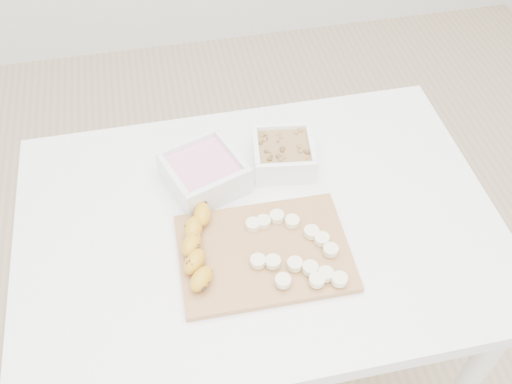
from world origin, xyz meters
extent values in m
plane|color=#C6AD89|center=(0.00, 0.00, 0.00)|extent=(3.50, 3.50, 0.00)
cube|color=white|center=(0.00, 0.00, 0.73)|extent=(1.00, 0.70, 0.04)
cylinder|color=white|center=(-0.44, 0.29, 0.35)|extent=(0.05, 0.05, 0.71)
cylinder|color=white|center=(0.44, 0.29, 0.35)|extent=(0.05, 0.05, 0.71)
cube|color=white|center=(-0.09, 0.13, 0.79)|extent=(0.20, 0.20, 0.07)
cube|color=pink|center=(-0.09, 0.13, 0.79)|extent=(0.16, 0.16, 0.04)
cube|color=white|center=(0.09, 0.15, 0.78)|extent=(0.15, 0.15, 0.06)
cube|color=olive|center=(0.09, 0.15, 0.78)|extent=(0.13, 0.13, 0.04)
cube|color=#A67246|center=(-0.01, -0.08, 0.76)|extent=(0.34, 0.25, 0.01)
cylinder|color=#F1E7B8|center=(-0.02, -0.02, 0.77)|extent=(0.03, 0.03, 0.01)
cylinder|color=#F1E7B8|center=(0.00, -0.02, 0.77)|extent=(0.03, 0.03, 0.01)
cylinder|color=#F1E7B8|center=(0.03, -0.01, 0.77)|extent=(0.03, 0.03, 0.01)
cylinder|color=#F1E7B8|center=(0.06, -0.03, 0.77)|extent=(0.03, 0.03, 0.01)
cylinder|color=#F1E7B8|center=(0.09, -0.07, 0.77)|extent=(0.03, 0.03, 0.01)
cylinder|color=#F1E7B8|center=(0.11, -0.09, 0.77)|extent=(0.03, 0.03, 0.01)
cylinder|color=#F1E7B8|center=(0.12, -0.12, 0.77)|extent=(0.03, 0.03, 0.01)
cylinder|color=#F1E7B8|center=(-0.03, -0.11, 0.77)|extent=(0.03, 0.03, 0.01)
cylinder|color=#F1E7B8|center=(0.00, -0.12, 0.78)|extent=(0.03, 0.03, 0.01)
cylinder|color=#F1E7B8|center=(0.04, -0.13, 0.78)|extent=(0.03, 0.03, 0.01)
cylinder|color=#F1E7B8|center=(0.07, -0.15, 0.78)|extent=(0.03, 0.03, 0.01)
cylinder|color=#F1E7B8|center=(0.09, -0.17, 0.78)|extent=(0.03, 0.03, 0.01)
cylinder|color=#F1E7B8|center=(0.11, -0.18, 0.78)|extent=(0.03, 0.03, 0.01)
cylinder|color=#F1E7B8|center=(0.07, -0.18, 0.78)|extent=(0.03, 0.03, 0.01)
cylinder|color=#F1E7B8|center=(0.01, -0.17, 0.78)|extent=(0.03, 0.03, 0.01)
camera|label=1|loc=(-0.15, -0.71, 1.69)|focal=40.00mm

